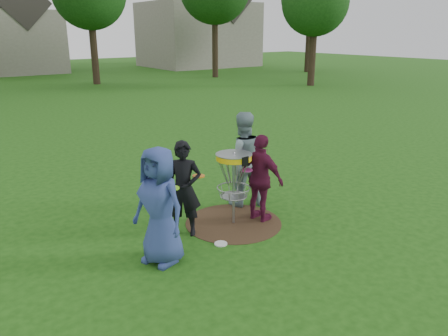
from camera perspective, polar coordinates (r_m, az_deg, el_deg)
ground at (r=8.25m, az=1.24°, el=-7.15°), size 100.00×100.00×0.00m
dirt_patch at (r=8.24m, az=1.24°, el=-7.13°), size 1.80×1.80×0.01m
player_blue at (r=6.65m, az=-8.43°, el=-4.95°), size 0.86×1.05×1.85m
player_black at (r=7.54m, az=-5.27°, el=-2.73°), size 0.73×0.70×1.68m
player_grey at (r=8.80m, az=2.37°, el=1.16°), size 1.15×1.03×1.93m
player_maroon at (r=8.10m, az=4.84°, el=-1.37°), size 0.60×1.03×1.66m
disc_on_grass at (r=7.46m, az=-0.42°, el=-9.87°), size 0.22×0.22×0.02m
disc_golf_basket at (r=7.87m, az=1.29°, el=-0.40°), size 0.66×0.67×1.38m
held_discs at (r=7.67m, az=-0.96°, el=-0.34°), size 2.21×1.08×0.19m
house_row at (r=40.12m, az=-23.77°, el=17.15°), size 44.50×10.65×11.62m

